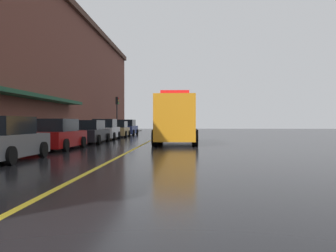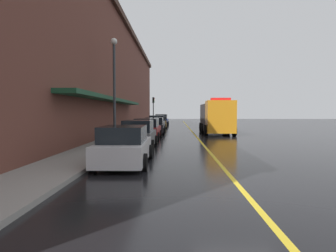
{
  "view_description": "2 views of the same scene",
  "coord_description": "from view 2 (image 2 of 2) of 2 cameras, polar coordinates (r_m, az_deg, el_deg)",
  "views": [
    {
      "loc": [
        2.78,
        -4.48,
        1.43
      ],
      "look_at": [
        1.35,
        25.03,
        1.15
      ],
      "focal_mm": 39.23,
      "sensor_mm": 36.0,
      "label": 1
    },
    {
      "loc": [
        -1.84,
        -8.24,
        2.14
      ],
      "look_at": [
        -2.48,
        18.15,
        0.86
      ],
      "focal_mm": 31.39,
      "sensor_mm": 36.0,
      "label": 2
    }
  ],
  "objects": [
    {
      "name": "sidewalk_left",
      "position": [
        33.59,
        -6.07,
        -0.77
      ],
      "size": [
        2.4,
        70.0,
        0.15
      ],
      "primitive_type": "cube",
      "color": "gray",
      "rests_on": "ground"
    },
    {
      "name": "parking_meter_1",
      "position": [
        25.15,
        -6.64,
        0.29
      ],
      "size": [
        0.14,
        0.18,
        1.33
      ],
      "color": "#4C4C51",
      "rests_on": "sidewalk_left"
    },
    {
      "name": "street_lamp_left",
      "position": [
        20.37,
        -10.4,
        9.09
      ],
      "size": [
        0.44,
        0.44,
        6.94
      ],
      "color": "#33383D",
      "rests_on": "sidewalk_left"
    },
    {
      "name": "parked_car_0",
      "position": [
        12.09,
        -8.5,
        -3.89
      ],
      "size": [
        2.13,
        4.55,
        1.57
      ],
      "rotation": [
        0.0,
        0.0,
        1.58
      ],
      "color": "silver",
      "rests_on": "ground"
    },
    {
      "name": "parked_car_4",
      "position": [
        34.43,
        -2.19,
        0.55
      ],
      "size": [
        2.17,
        4.27,
        1.72
      ],
      "rotation": [
        0.0,
        0.0,
        1.6
      ],
      "color": "silver",
      "rests_on": "ground"
    },
    {
      "name": "utility_truck",
      "position": [
        28.83,
        9.33,
        1.66
      ],
      "size": [
        2.81,
        7.6,
        3.36
      ],
      "rotation": [
        0.0,
        0.0,
        -1.57
      ],
      "color": "orange",
      "rests_on": "ground"
    },
    {
      "name": "parked_car_5",
      "position": [
        39.8,
        -1.65,
        0.76
      ],
      "size": [
        2.25,
        4.61,
        1.57
      ],
      "rotation": [
        0.0,
        0.0,
        1.6
      ],
      "color": "#A5844C",
      "rests_on": "ground"
    },
    {
      "name": "ground_plane",
      "position": [
        33.36,
        4.55,
        -0.92
      ],
      "size": [
        112.0,
        112.0,
        0.0
      ],
      "primitive_type": "plane",
      "color": "black"
    },
    {
      "name": "parked_car_1",
      "position": [
        17.29,
        -5.7,
        -1.76
      ],
      "size": [
        1.99,
        4.46,
        1.66
      ],
      "rotation": [
        0.0,
        0.0,
        1.56
      ],
      "color": "#595B60",
      "rests_on": "ground"
    },
    {
      "name": "parked_car_3",
      "position": [
        29.0,
        -2.62,
        0.02
      ],
      "size": [
        2.09,
        4.86,
        1.59
      ],
      "rotation": [
        0.0,
        0.0,
        1.58
      ],
      "color": "black",
      "rests_on": "ground"
    },
    {
      "name": "parked_car_6",
      "position": [
        45.45,
        -1.26,
        1.11
      ],
      "size": [
        2.19,
        4.42,
        1.76
      ],
      "rotation": [
        0.0,
        0.0,
        1.55
      ],
      "color": "navy",
      "rests_on": "ground"
    },
    {
      "name": "traffic_light_near",
      "position": [
        46.66,
        -2.86,
        4.01
      ],
      "size": [
        0.38,
        0.36,
        4.3
      ],
      "color": "#232326",
      "rests_on": "sidewalk_left"
    },
    {
      "name": "brick_building_left",
      "position": [
        34.36,
        -17.89,
        9.36
      ],
      "size": [
        12.46,
        64.0,
        12.32
      ],
      "color": "brown",
      "rests_on": "ground"
    },
    {
      "name": "parked_car_2",
      "position": [
        22.97,
        -4.08,
        -0.67
      ],
      "size": [
        2.16,
        4.65,
        1.63
      ],
      "rotation": [
        0.0,
        0.0,
        1.55
      ],
      "color": "maroon",
      "rests_on": "ground"
    },
    {
      "name": "lane_center_stripe",
      "position": [
        33.36,
        4.55,
        -0.91
      ],
      "size": [
        0.16,
        70.0,
        0.01
      ],
      "primitive_type": "cube",
      "color": "gold",
      "rests_on": "ground"
    },
    {
      "name": "parking_meter_0",
      "position": [
        22.58,
        -7.56,
        -0.0
      ],
      "size": [
        0.14,
        0.18,
        1.33
      ],
      "color": "#4C4C51",
      "rests_on": "sidewalk_left"
    }
  ]
}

